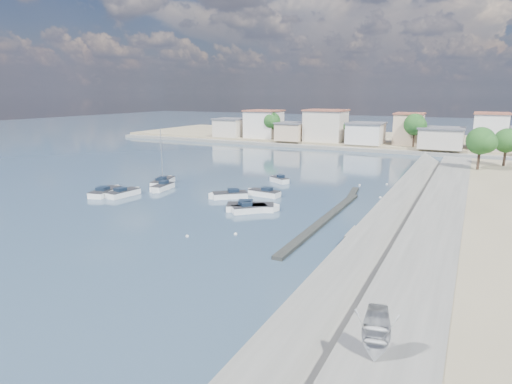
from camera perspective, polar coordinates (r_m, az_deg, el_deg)
ground at (r=78.80m, az=11.12°, el=2.53°), size 400.00×400.00×0.00m
seawall_walkway at (r=49.45m, az=23.04°, el=-3.50°), size 5.00×90.00×1.80m
breakwater at (r=51.30m, az=9.96°, el=-2.89°), size 2.00×31.02×0.35m
far_shore_land at (r=129.03m, az=17.67°, el=6.52°), size 160.00×40.00×1.40m
far_shore_quay at (r=108.54m, az=15.75°, el=5.35°), size 160.00×2.50×0.80m
far_town at (r=112.35m, az=21.91°, el=7.48°), size 113.01×12.80×8.35m
shore_trees at (r=103.78m, az=20.17°, el=7.95°), size 74.56×38.32×7.92m
motorboat_a at (r=62.80m, az=-17.10°, el=-0.14°), size 2.37×5.41×1.48m
motorboat_b at (r=51.80m, az=-0.64°, el=-2.29°), size 4.22×4.16×1.48m
motorboat_c at (r=60.00m, az=0.93°, el=-0.15°), size 5.02×2.10×1.48m
motorboat_d at (r=58.83m, az=-3.74°, el=-0.44°), size 4.87×4.49×1.48m
motorboat_e at (r=64.37m, az=-19.30°, el=0.02°), size 3.30×6.12×1.48m
motorboat_f at (r=69.22m, az=3.05°, el=1.63°), size 3.77×3.00×1.48m
motorboat_g at (r=65.08m, az=-12.47°, el=0.59°), size 2.19×4.92×1.48m
motorboat_h at (r=52.52m, az=-0.42°, el=-2.08°), size 6.36×4.44×1.48m
sailboat at (r=69.31m, az=-12.23°, el=1.39°), size 3.44×6.28×9.00m
mooring_buoys at (r=55.93m, az=7.80°, el=-1.60°), size 14.32×35.14×0.35m
overturned_dinghy at (r=22.22m, az=15.47°, el=-20.29°), size 3.18×1.93×0.56m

